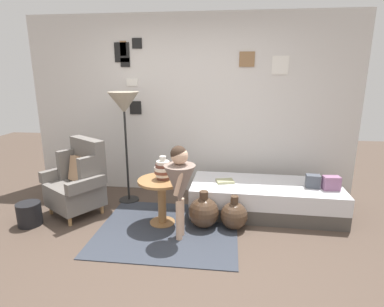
# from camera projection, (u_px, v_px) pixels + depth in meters

# --- Properties ---
(ground_plane) EXTENTS (12.00, 12.00, 0.00)m
(ground_plane) POSITION_uv_depth(u_px,v_px,m) (165.00, 261.00, 3.04)
(ground_plane) COLOR #4C3D33
(gallery_wall) EXTENTS (4.80, 0.12, 2.60)m
(gallery_wall) POSITION_uv_depth(u_px,v_px,m) (190.00, 106.00, 4.58)
(gallery_wall) COLOR silver
(gallery_wall) RESTS_ON ground
(rug) EXTENTS (1.62, 1.43, 0.01)m
(rug) POSITION_uv_depth(u_px,v_px,m) (168.00, 229.00, 3.65)
(rug) COLOR #333842
(rug) RESTS_ON ground
(armchair) EXTENTS (0.90, 0.85, 0.97)m
(armchair) POSITION_uv_depth(u_px,v_px,m) (79.00, 181.00, 4.00)
(armchair) COLOR tan
(armchair) RESTS_ON ground
(daybed) EXTENTS (1.92, 0.85, 0.40)m
(daybed) POSITION_uv_depth(u_px,v_px,m) (265.00, 198.00, 4.05)
(daybed) COLOR #4C4742
(daybed) RESTS_ON ground
(pillow_head) EXTENTS (0.21, 0.14, 0.17)m
(pillow_head) POSITION_uv_depth(u_px,v_px,m) (331.00, 183.00, 3.78)
(pillow_head) COLOR gray
(pillow_head) RESTS_ON daybed
(pillow_mid) EXTENTS (0.18, 0.14, 0.16)m
(pillow_mid) POSITION_uv_depth(u_px,v_px,m) (313.00, 181.00, 3.85)
(pillow_mid) COLOR #474C56
(pillow_mid) RESTS_ON daybed
(side_table) EXTENTS (0.56, 0.56, 0.57)m
(side_table) POSITION_uv_depth(u_px,v_px,m) (162.00, 192.00, 3.70)
(side_table) COLOR #9E7042
(side_table) RESTS_ON ground
(vase_striped) EXTENTS (0.20, 0.20, 0.28)m
(vase_striped) POSITION_uv_depth(u_px,v_px,m) (163.00, 170.00, 3.65)
(vase_striped) COLOR brown
(vase_striped) RESTS_ON side_table
(floor_lamp) EXTENTS (0.42, 0.42, 1.55)m
(floor_lamp) POSITION_uv_depth(u_px,v_px,m) (124.00, 107.00, 4.13)
(floor_lamp) COLOR black
(floor_lamp) RESTS_ON ground
(person_child) EXTENTS (0.34, 0.34, 1.06)m
(person_child) POSITION_uv_depth(u_px,v_px,m) (180.00, 181.00, 3.30)
(person_child) COLOR #D8AD8E
(person_child) RESTS_ON ground
(book_on_daybed) EXTENTS (0.25, 0.21, 0.03)m
(book_on_daybed) POSITION_uv_depth(u_px,v_px,m) (225.00, 181.00, 4.05)
(book_on_daybed) COLOR tan
(book_on_daybed) RESTS_ON daybed
(demijohn_near) EXTENTS (0.37, 0.37, 0.45)m
(demijohn_near) POSITION_uv_depth(u_px,v_px,m) (204.00, 212.00, 3.67)
(demijohn_near) COLOR #473323
(demijohn_near) RESTS_ON ground
(demijohn_far) EXTENTS (0.32, 0.32, 0.41)m
(demijohn_far) POSITION_uv_depth(u_px,v_px,m) (234.00, 215.00, 3.64)
(demijohn_far) COLOR #473323
(demijohn_far) RESTS_ON ground
(magazine_basket) EXTENTS (0.28, 0.28, 0.28)m
(magazine_basket) POSITION_uv_depth(u_px,v_px,m) (29.00, 214.00, 3.73)
(magazine_basket) COLOR black
(magazine_basket) RESTS_ON ground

